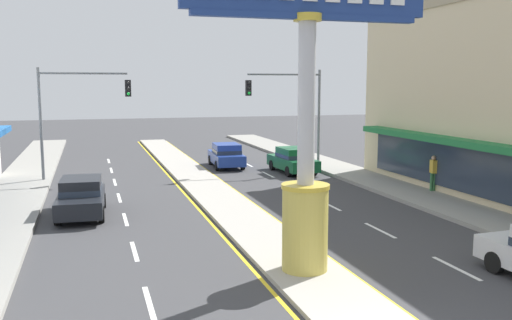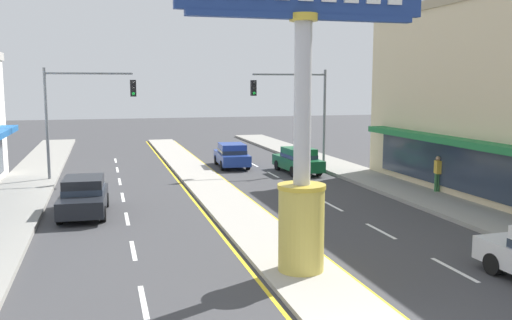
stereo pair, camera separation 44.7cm
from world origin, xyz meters
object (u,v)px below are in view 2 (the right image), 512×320
(traffic_light_left_side, at_px, (80,104))
(sedan_near_right_lane, at_px, (232,155))
(district_sign, at_px, (302,125))
(sedan_far_right_lane, at_px, (298,160))
(pedestrian_far_side, at_px, (437,171))
(traffic_light_right_side, at_px, (298,102))
(sedan_mid_left_lane, at_px, (84,196))

(traffic_light_left_side, height_order, sedan_near_right_lane, traffic_light_left_side)
(district_sign, height_order, sedan_far_right_lane, district_sign)
(sedan_near_right_lane, distance_m, pedestrian_far_side, 13.77)
(traffic_light_right_side, xyz_separation_m, sedan_mid_left_lane, (-12.41, -8.68, -3.46))
(traffic_light_left_side, bearing_deg, sedan_far_right_lane, -3.19)
(sedan_far_right_lane, distance_m, pedestrian_far_side, 9.17)
(traffic_light_right_side, xyz_separation_m, pedestrian_far_side, (3.87, -9.04, -3.09))
(traffic_light_right_side, relative_size, sedan_mid_left_lane, 1.41)
(traffic_light_left_side, distance_m, sedan_far_right_lane, 12.91)
(district_sign, xyz_separation_m, sedan_mid_left_lane, (-6.06, 9.21, -3.43))
(district_sign, distance_m, sedan_near_right_lane, 20.88)
(district_sign, xyz_separation_m, sedan_far_right_lane, (6.07, 17.01, -3.43))
(district_sign, height_order, pedestrian_far_side, district_sign)
(traffic_light_left_side, height_order, sedan_far_right_lane, traffic_light_left_side)
(traffic_light_left_side, bearing_deg, district_sign, -70.27)
(sedan_far_right_lane, relative_size, sedan_mid_left_lane, 0.99)
(traffic_light_right_side, distance_m, sedan_mid_left_lane, 15.53)
(traffic_light_left_side, distance_m, sedan_near_right_lane, 10.11)
(sedan_mid_left_lane, bearing_deg, pedestrian_far_side, -1.29)
(district_sign, distance_m, sedan_mid_left_lane, 11.55)
(sedan_near_right_lane, relative_size, sedan_mid_left_lane, 1.00)
(pedestrian_far_side, bearing_deg, traffic_light_left_side, 151.85)
(traffic_light_right_side, height_order, sedan_near_right_lane, traffic_light_right_side)
(traffic_light_right_side, bearing_deg, sedan_far_right_lane, -107.95)
(traffic_light_right_side, xyz_separation_m, sedan_far_right_lane, (-0.28, -0.87, -3.46))
(pedestrian_far_side, bearing_deg, sedan_mid_left_lane, 178.71)
(traffic_light_right_side, bearing_deg, sedan_mid_left_lane, -145.03)
(traffic_light_left_side, relative_size, pedestrian_far_side, 3.60)
(traffic_light_left_side, xyz_separation_m, traffic_light_right_side, (12.70, 0.18, 0.00))
(sedan_far_right_lane, bearing_deg, pedestrian_far_side, -63.08)
(sedan_mid_left_lane, bearing_deg, district_sign, -56.65)
(sedan_mid_left_lane, distance_m, pedestrian_far_side, 16.28)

